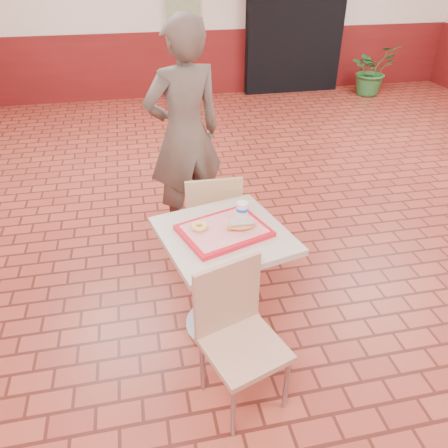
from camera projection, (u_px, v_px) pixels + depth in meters
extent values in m
cube|color=maroon|center=(350.00, 273.00, 3.36)|extent=(8.00, 10.00, 0.01)
cube|color=maroon|center=(221.00, 63.00, 7.20)|extent=(8.00, 0.04, 1.00)
cube|color=black|center=(295.00, 22.00, 7.00)|extent=(1.60, 0.22, 2.20)
cube|color=#B8AA94|center=(224.00, 236.00, 2.52)|extent=(0.70, 0.70, 0.04)
cylinder|color=gray|center=(224.00, 284.00, 2.72)|extent=(0.08, 0.08, 0.70)
cylinder|color=gray|center=(224.00, 323.00, 2.90)|extent=(0.50, 0.50, 0.03)
cube|color=tan|center=(244.00, 349.00, 2.23)|extent=(0.48, 0.48, 0.04)
cube|color=tan|center=(227.00, 296.00, 2.23)|extent=(0.37, 0.15, 0.42)
cylinder|color=gray|center=(233.00, 412.00, 2.15)|extent=(0.03, 0.03, 0.37)
cylinder|color=gray|center=(286.00, 384.00, 2.29)|extent=(0.03, 0.03, 0.37)
cylinder|color=gray|center=(202.00, 366.00, 2.39)|extent=(0.03, 0.03, 0.37)
cylinder|color=gray|center=(252.00, 343.00, 2.53)|extent=(0.03, 0.03, 0.37)
cube|color=tan|center=(211.00, 223.00, 3.24)|extent=(0.40, 0.40, 0.04)
cube|color=tan|center=(214.00, 208.00, 2.97)|extent=(0.39, 0.04, 0.42)
cylinder|color=gray|center=(228.00, 232.00, 3.51)|extent=(0.03, 0.03, 0.38)
cylinder|color=gray|center=(187.00, 236.00, 3.46)|extent=(0.03, 0.03, 0.38)
cylinder|color=gray|center=(237.00, 256.00, 3.24)|extent=(0.03, 0.03, 0.38)
cylinder|color=gray|center=(192.00, 261.00, 3.19)|extent=(0.03, 0.03, 0.38)
imported|color=brown|center=(185.00, 135.00, 3.42)|extent=(0.74, 0.59, 1.76)
cube|color=red|center=(224.00, 231.00, 2.50)|extent=(0.47, 0.37, 0.03)
cube|color=#E18585|center=(224.00, 229.00, 2.50)|extent=(0.42, 0.32, 0.00)
torus|color=#F0CF57|center=(199.00, 226.00, 2.49)|extent=(0.13, 0.13, 0.03)
ellipsoid|color=#DC8940|center=(242.00, 226.00, 2.48)|extent=(0.15, 0.08, 0.04)
cube|color=silver|center=(242.00, 222.00, 2.47)|extent=(0.14, 0.06, 0.01)
ellipsoid|color=#CE611C|center=(230.00, 228.00, 2.48)|extent=(0.04, 0.04, 0.02)
cylinder|color=white|center=(242.00, 209.00, 2.59)|extent=(0.07, 0.07, 0.09)
cylinder|color=blue|center=(242.00, 209.00, 2.58)|extent=(0.07, 0.07, 0.02)
imported|color=#2B6C2F|center=(372.00, 70.00, 7.19)|extent=(0.85, 0.79, 0.80)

